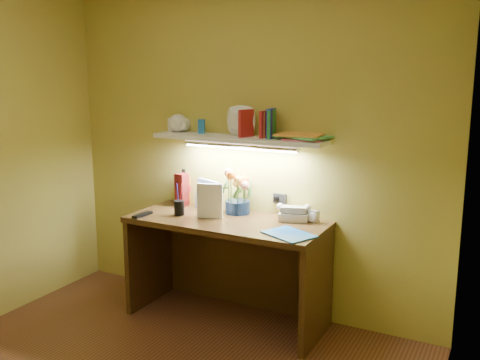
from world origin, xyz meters
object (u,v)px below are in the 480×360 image
telephone (294,212)px  whisky_bottle (184,186)px  desk (227,270)px  flower_bouquet (238,192)px  desk_clock (313,216)px

telephone → whisky_bottle: (-0.95, 0.06, 0.08)m
desk → flower_bouquet: bearing=93.9°
flower_bouquet → whisky_bottle: (-0.51, 0.06, -0.02)m
telephone → desk: bearing=-174.0°
desk → desk_clock: desk_clock is taller
desk_clock → whisky_bottle: bearing=-168.1°
desk_clock → whisky_bottle: 1.09m
telephone → desk_clock: size_ratio=2.30×
desk_clock → whisky_bottle: size_ratio=0.32×
desk_clock → whisky_bottle: (-1.08, 0.05, 0.09)m
desk → telephone: size_ratio=7.04×
desk_clock → flower_bouquet: bearing=-163.8°
telephone → flower_bouquet: bearing=162.2°
flower_bouquet → telephone: flower_bouquet is taller
flower_bouquet → telephone: size_ratio=1.62×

